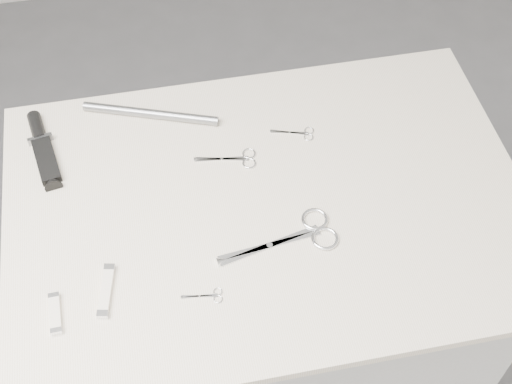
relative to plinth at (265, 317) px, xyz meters
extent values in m
cube|color=beige|center=(0.00, 0.00, 0.00)|extent=(0.90, 0.60, 0.90)
cube|color=beige|center=(0.00, 0.00, 0.46)|extent=(1.00, 0.70, 0.02)
cube|color=silver|center=(-0.02, -0.10, 0.47)|extent=(0.20, 0.06, 0.00)
cylinder|color=silver|center=(-0.02, -0.10, 0.47)|extent=(0.01, 0.01, 0.01)
torus|color=silver|center=(0.08, -0.06, 0.47)|extent=(0.05, 0.05, 0.01)
torus|color=silver|center=(0.08, -0.11, 0.47)|extent=(0.05, 0.05, 0.01)
cube|color=silver|center=(-0.07, 0.12, 0.47)|extent=(0.11, 0.04, 0.00)
cylinder|color=silver|center=(-0.07, 0.12, 0.47)|extent=(0.01, 0.01, 0.00)
torus|color=silver|center=(-0.01, 0.12, 0.47)|extent=(0.03, 0.03, 0.00)
torus|color=silver|center=(-0.02, 0.10, 0.47)|extent=(0.03, 0.03, 0.00)
cube|color=silver|center=(0.08, 0.16, 0.47)|extent=(0.08, 0.03, 0.00)
cylinder|color=silver|center=(0.08, 0.16, 0.47)|extent=(0.00, 0.00, 0.00)
torus|color=silver|center=(0.12, 0.16, 0.47)|extent=(0.02, 0.02, 0.00)
torus|color=silver|center=(0.12, 0.14, 0.47)|extent=(0.02, 0.02, 0.00)
cube|color=silver|center=(-0.16, -0.18, 0.47)|extent=(0.06, 0.02, 0.00)
cylinder|color=silver|center=(-0.16, -0.18, 0.47)|extent=(0.00, 0.00, 0.00)
torus|color=silver|center=(-0.13, -0.18, 0.47)|extent=(0.02, 0.02, 0.00)
torus|color=silver|center=(-0.13, -0.19, 0.47)|extent=(0.02, 0.02, 0.00)
cube|color=black|center=(-0.41, 0.18, 0.48)|extent=(0.05, 0.12, 0.01)
cube|color=gray|center=(-0.42, 0.24, 0.48)|extent=(0.04, 0.01, 0.02)
cylinder|color=black|center=(-0.43, 0.27, 0.48)|extent=(0.04, 0.08, 0.02)
cube|color=silver|center=(-0.32, -0.14, 0.48)|extent=(0.04, 0.10, 0.01)
cube|color=silver|center=(-0.31, -0.10, 0.48)|extent=(0.02, 0.02, 0.01)
cube|color=silver|center=(-0.33, -0.19, 0.48)|extent=(0.02, 0.02, 0.01)
cube|color=silver|center=(-0.41, -0.17, 0.47)|extent=(0.02, 0.08, 0.01)
cube|color=silver|center=(-0.41, -0.13, 0.48)|extent=(0.02, 0.01, 0.01)
cube|color=silver|center=(-0.40, -0.20, 0.48)|extent=(0.02, 0.01, 0.01)
cylinder|color=gray|center=(-0.20, 0.27, 0.48)|extent=(0.28, 0.12, 0.02)
camera|label=1|loc=(-0.18, -0.80, 1.56)|focal=50.00mm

